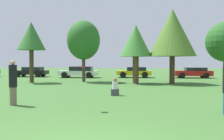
% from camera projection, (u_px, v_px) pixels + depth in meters
% --- Properties ---
extents(person_thrower, '(0.34, 0.34, 1.93)m').
position_uv_depth(person_thrower, '(13.00, 82.00, 10.93)').
color(person_thrower, '#726651').
rests_on(person_thrower, ground).
extents(frisbee, '(0.28, 0.28, 0.06)m').
position_uv_depth(frisbee, '(81.00, 67.00, 9.85)').
color(frisbee, '#F21E72').
extents(bystander_sitting, '(0.42, 0.35, 0.97)m').
position_uv_depth(bystander_sitting, '(115.00, 88.00, 14.05)').
color(bystander_sitting, '#3F3F47').
rests_on(bystander_sitting, ground).
extents(tree_0, '(2.41, 2.41, 5.25)m').
position_uv_depth(tree_0, '(31.00, 37.00, 22.01)').
color(tree_0, '#473323').
rests_on(tree_0, ground).
extents(tree_1, '(2.96, 2.96, 5.52)m').
position_uv_depth(tree_1, '(84.00, 40.00, 23.03)').
color(tree_1, '#473323').
rests_on(tree_1, ground).
extents(tree_2, '(2.65, 2.65, 4.91)m').
position_uv_depth(tree_2, '(136.00, 42.00, 21.37)').
color(tree_2, brown).
rests_on(tree_2, ground).
extents(tree_3, '(3.90, 3.90, 6.19)m').
position_uv_depth(tree_3, '(172.00, 33.00, 21.19)').
color(tree_3, '#473323').
rests_on(tree_3, ground).
extents(parked_car_black, '(4.01, 1.90, 1.16)m').
position_uv_depth(parked_car_black, '(31.00, 71.00, 30.43)').
color(parked_car_black, black).
rests_on(parked_car_black, ground).
extents(parked_car_white, '(4.44, 1.99, 1.26)m').
position_uv_depth(parked_car_white, '(79.00, 72.00, 28.91)').
color(parked_car_white, silver).
rests_on(parked_car_white, ground).
extents(parked_car_yellow, '(3.88, 1.97, 1.19)m').
position_uv_depth(parked_car_yellow, '(135.00, 72.00, 29.04)').
color(parked_car_yellow, gold).
rests_on(parked_car_yellow, ground).
extents(parked_car_red, '(4.07, 1.88, 1.16)m').
position_uv_depth(parked_car_red, '(193.00, 72.00, 28.35)').
color(parked_car_red, red).
rests_on(parked_car_red, ground).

